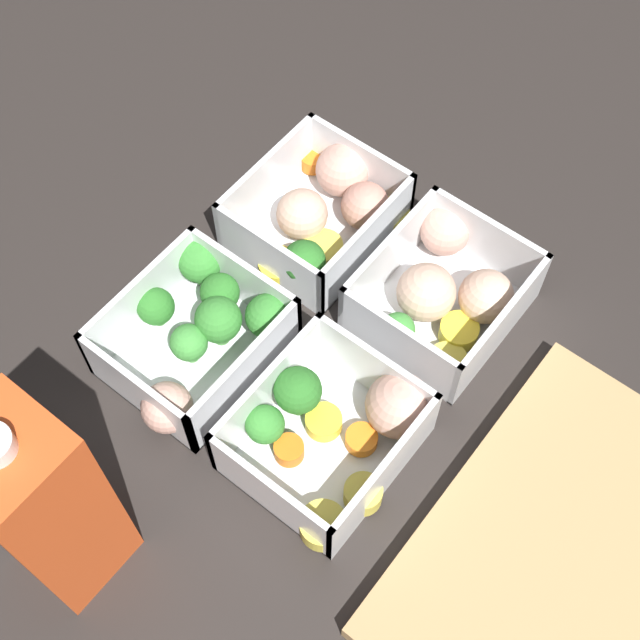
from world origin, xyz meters
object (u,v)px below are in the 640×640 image
at_px(container_near_left, 325,212).
at_px(container_far_left, 445,290).
at_px(container_near_right, 201,331).
at_px(juice_carton, 43,506).
at_px(container_far_right, 340,427).

height_order(container_near_left, container_far_left, same).
relative_size(container_near_right, juice_carton, 0.78).
distance_m(container_far_left, container_far_right, 0.15).
xyz_separation_m(container_near_left, container_far_left, (0.00, 0.13, 0.00)).
distance_m(container_near_right, container_far_left, 0.20).
bearing_deg(container_near_left, juice_carton, 6.20).
bearing_deg(container_near_right, container_far_left, 139.50).
xyz_separation_m(container_near_right, container_far_right, (-0.00, 0.14, -0.00)).
height_order(container_far_right, juice_carton, juice_carton).
distance_m(container_near_right, juice_carton, 0.20).
xyz_separation_m(container_near_left, juice_carton, (0.33, 0.04, 0.07)).
height_order(container_near_left, juice_carton, juice_carton).
relative_size(container_far_right, juice_carton, 0.78).
bearing_deg(container_near_left, container_far_left, 88.91).
distance_m(container_far_right, juice_carton, 0.22).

